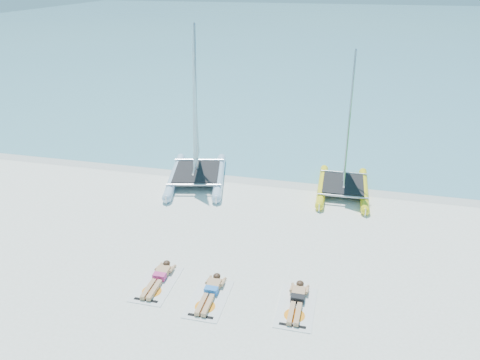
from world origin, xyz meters
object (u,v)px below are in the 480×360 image
object	(u,v)px
sunbather_a	(159,277)
sunbather_c	(297,300)
sunbather_b	(211,291)
towel_c	(296,307)
towel_a	(157,284)
towel_b	(209,299)
catamaran_blue	(195,136)
catamaran_yellow	(347,146)

from	to	relation	value
sunbather_a	sunbather_c	world-z (taller)	same
sunbather_b	towel_c	world-z (taller)	sunbather_b
towel_a	towel_b	size ratio (longest dim) A/B	1.00
sunbather_b	sunbather_c	distance (m)	2.42
sunbather_a	sunbather_b	size ratio (longest dim) A/B	1.00
catamaran_blue	towel_b	xyz separation A→B (m)	(2.89, -7.67, -1.97)
towel_b	towel_c	bearing A→B (deg)	5.08
sunbather_b	towel_c	xyz separation A→B (m)	(2.41, 0.02, -0.11)
towel_b	sunbather_b	xyz separation A→B (m)	(0.00, 0.19, 0.11)
towel_b	sunbather_b	world-z (taller)	sunbather_b
towel_c	sunbather_a	bearing A→B (deg)	176.53
catamaran_blue	sunbather_b	size ratio (longest dim) A/B	3.84
catamaran_blue	catamaran_yellow	xyz separation A→B (m)	(6.21, 0.67, -0.16)
catamaran_blue	catamaran_yellow	distance (m)	6.25
catamaran_blue	sunbather_a	xyz separation A→B (m)	(1.21, -7.21, -1.86)
catamaran_yellow	towel_c	size ratio (longest dim) A/B	3.12
sunbather_b	towel_a	bearing A→B (deg)	177.35
towel_a	towel_c	xyz separation A→B (m)	(4.08, -0.06, 0.00)
catamaran_blue	sunbather_c	distance (m)	9.18
sunbather_b	towel_b	bearing A→B (deg)	-90.00
towel_b	sunbather_c	world-z (taller)	sunbather_c
towel_b	sunbather_b	distance (m)	0.22
catamaran_yellow	sunbather_b	world-z (taller)	catamaran_yellow
catamaran_yellow	towel_b	xyz separation A→B (m)	(-3.33, -8.34, -1.81)
towel_a	sunbather_a	size ratio (longest dim) A/B	1.07
towel_a	towel_c	size ratio (longest dim) A/B	1.00
sunbather_a	sunbather_b	world-z (taller)	same
catamaran_blue	sunbather_a	size ratio (longest dim) A/B	3.84
sunbather_b	sunbather_c	bearing A→B (deg)	5.08
catamaran_yellow	sunbather_a	distance (m)	9.49
towel_a	sunbather_c	world-z (taller)	sunbather_c
catamaran_yellow	towel_a	bearing A→B (deg)	-123.14
towel_a	towel_b	distance (m)	1.69
catamaran_yellow	towel_a	xyz separation A→B (m)	(-5.00, -8.07, -1.81)
towel_b	sunbather_b	bearing A→B (deg)	90.00
catamaran_blue	towel_b	bearing A→B (deg)	-82.26
sunbather_b	sunbather_c	size ratio (longest dim) A/B	1.00
towel_c	sunbather_c	world-z (taller)	sunbather_c
catamaran_yellow	towel_a	size ratio (longest dim) A/B	3.12
catamaran_yellow	sunbather_c	xyz separation A→B (m)	(-0.92, -7.94, -1.70)
towel_a	sunbather_b	distance (m)	1.68
sunbather_c	sunbather_b	bearing A→B (deg)	-174.92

